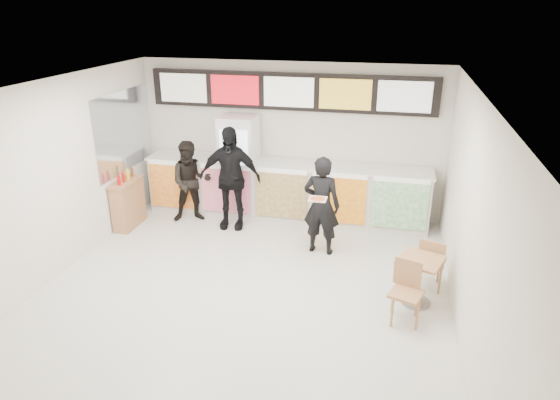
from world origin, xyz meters
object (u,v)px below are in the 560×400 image
(service_counter, at_px, (285,190))
(drinks_fridge, at_px, (239,166))
(customer_left, at_px, (191,182))
(customer_mid, at_px, (230,178))
(customer_main, at_px, (322,206))
(cafe_table, at_px, (419,273))
(condiment_ledge, at_px, (128,203))

(service_counter, relative_size, drinks_fridge, 2.78)
(service_counter, height_order, customer_left, customer_left)
(drinks_fridge, relative_size, customer_mid, 1.02)
(drinks_fridge, xyz_separation_m, customer_mid, (0.02, -0.66, -0.02))
(customer_main, distance_m, cafe_table, 2.06)
(drinks_fridge, height_order, cafe_table, drinks_fridge)
(cafe_table, height_order, condiment_ledge, condiment_ledge)
(customer_main, bearing_deg, drinks_fridge, -29.62)
(customer_left, height_order, condiment_ledge, customer_left)
(customer_main, bearing_deg, customer_mid, -13.86)
(customer_mid, distance_m, cafe_table, 3.94)
(customer_main, bearing_deg, condiment_ledge, 2.55)
(customer_left, bearing_deg, customer_mid, -29.45)
(customer_left, relative_size, customer_mid, 0.82)
(customer_main, height_order, customer_left, customer_main)
(service_counter, height_order, condiment_ledge, service_counter)
(condiment_ledge, bearing_deg, cafe_table, -15.53)
(customer_mid, relative_size, cafe_table, 1.31)
(cafe_table, distance_m, condiment_ledge, 5.52)
(customer_left, distance_m, condiment_ledge, 1.25)
(service_counter, xyz_separation_m, drinks_fridge, (-0.93, 0.02, 0.43))
(customer_main, relative_size, customer_left, 1.07)
(drinks_fridge, distance_m, customer_mid, 0.66)
(customer_mid, bearing_deg, condiment_ledge, -172.48)
(customer_main, distance_m, customer_left, 2.76)
(customer_left, distance_m, customer_mid, 0.86)
(customer_main, xyz_separation_m, cafe_table, (1.59, -1.26, -0.36))
(service_counter, distance_m, customer_left, 1.84)
(service_counter, xyz_separation_m, customer_mid, (-0.91, -0.65, 0.41))
(drinks_fridge, bearing_deg, customer_left, -145.34)
(cafe_table, relative_size, condiment_ledge, 1.38)
(service_counter, distance_m, drinks_fridge, 1.03)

